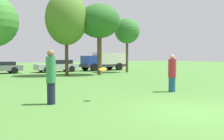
% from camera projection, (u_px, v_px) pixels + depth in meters
% --- Properties ---
extents(ground_plane, '(120.00, 120.00, 0.00)m').
position_uv_depth(ground_plane, '(193.00, 111.00, 8.04)').
color(ground_plane, '#477A33').
extents(person_thrower, '(0.34, 0.34, 1.94)m').
position_uv_depth(person_thrower, '(51.00, 76.00, 9.17)').
color(person_thrower, '#191E33').
rests_on(person_thrower, ground).
extents(person_catcher, '(0.38, 0.38, 1.78)m').
position_uv_depth(person_catcher, '(172.00, 73.00, 12.37)').
color(person_catcher, navy).
rests_on(person_catcher, ground).
extents(frisbee, '(0.31, 0.29, 0.13)m').
position_uv_depth(frisbee, '(103.00, 69.00, 9.89)').
color(frisbee, orange).
extents(tree_3, '(3.58, 3.58, 7.18)m').
position_uv_depth(tree_3, '(66.00, 19.00, 22.19)').
color(tree_3, '#473323').
rests_on(tree_3, ground).
extents(tree_4, '(3.72, 3.72, 6.35)m').
position_uv_depth(tree_4, '(99.00, 21.00, 23.14)').
color(tree_4, brown).
rests_on(tree_4, ground).
extents(tree_5, '(2.59, 2.59, 5.57)m').
position_uv_depth(tree_5, '(127.00, 31.00, 26.63)').
color(tree_5, brown).
rests_on(tree_5, ground).
extents(parked_car_silver, '(4.50, 2.00, 1.28)m').
position_uv_depth(parked_car_silver, '(57.00, 66.00, 27.57)').
color(parked_car_silver, '#B2B2B7').
rests_on(parked_car_silver, ground).
extents(delivery_truck_blue, '(5.56, 2.37, 2.07)m').
position_uv_depth(delivery_truck_blue, '(104.00, 61.00, 30.47)').
color(delivery_truck_blue, '#2D2D33').
rests_on(delivery_truck_blue, ground).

